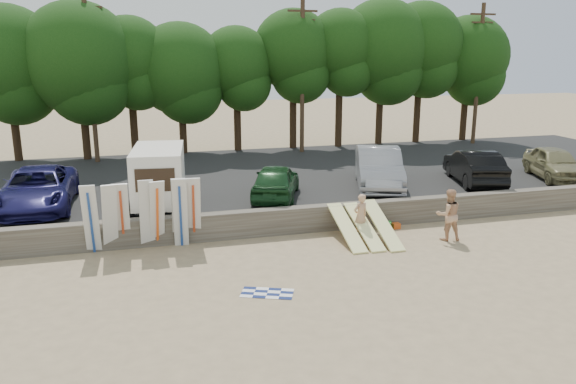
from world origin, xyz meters
name	(u,v)px	position (x,y,z in m)	size (l,w,h in m)	color
ground	(379,254)	(0.00, 0.00, 0.00)	(120.00, 120.00, 0.00)	tan
seawall	(348,216)	(0.00, 3.00, 0.50)	(44.00, 0.50, 1.00)	#6B6356
parking_lot	(295,178)	(0.00, 10.50, 0.35)	(44.00, 14.50, 0.70)	#282828
treeline	(252,55)	(-0.74, 17.49, 6.49)	(34.24, 6.75, 9.31)	#382616
utility_poles	(302,74)	(2.00, 16.00, 5.43)	(25.80, 0.26, 9.00)	#473321
box_trailer	(159,175)	(-7.07, 5.41, 2.05)	(2.51, 3.98, 2.41)	silver
car_0	(37,189)	(-11.73, 6.56, 1.50)	(2.65, 5.75, 1.60)	#18164F
car_1	(276,181)	(-2.28, 5.58, 1.44)	(1.76, 4.36, 1.49)	#163E1C
car_2	(379,168)	(2.70, 6.21, 1.60)	(1.91, 5.47, 1.80)	gray
car_3	(474,167)	(7.41, 5.84, 1.49)	(1.68, 4.81, 1.59)	black
car_4	(555,163)	(11.72, 5.64, 1.46)	(1.80, 4.48, 1.53)	#817A52
surfboard_upright_0	(91,220)	(-9.50, 2.47, 1.27)	(0.50, 0.06, 2.60)	silver
surfboard_upright_1	(110,218)	(-8.88, 2.51, 1.25)	(0.50, 0.06, 2.60)	silver
surfboard_upright_2	(122,217)	(-8.49, 2.62, 1.25)	(0.50, 0.06, 2.60)	silver
surfboard_upright_3	(147,214)	(-7.66, 2.56, 1.28)	(0.50, 0.06, 2.60)	silver
surfboard_upright_4	(157,214)	(-7.31, 2.54, 1.26)	(0.50, 0.06, 2.60)	silver
surfboard_upright_5	(179,212)	(-6.55, 2.60, 1.27)	(0.50, 0.06, 2.60)	silver
surfboard_upright_6	(180,213)	(-6.52, 2.43, 1.28)	(0.50, 0.06, 2.60)	silver
surfboard_upright_7	(194,211)	(-6.04, 2.60, 1.27)	(0.50, 0.06, 2.60)	silver
surfboard_low_0	(346,227)	(-0.64, 1.53, 0.53)	(0.56, 3.00, 0.07)	#FAF79D
surfboard_low_1	(364,226)	(0.02, 1.49, 0.52)	(0.56, 3.00, 0.07)	#FAF79D
surfboard_low_2	(382,224)	(0.68, 1.32, 0.59)	(0.56, 3.00, 0.07)	#FAF79D
beachgoer_a	(360,216)	(0.00, 1.76, 0.84)	(0.61, 0.40, 1.68)	tan
beachgoer_b	(448,215)	(3.01, 0.69, 0.96)	(0.94, 0.73, 1.93)	tan
cooler	(386,225)	(1.36, 2.40, 0.16)	(0.38, 0.30, 0.32)	#23812A
gear_bag	(396,226)	(1.78, 2.40, 0.11)	(0.30, 0.25, 0.22)	#D04E18
beach_towel	(267,293)	(-4.49, -2.14, 0.01)	(1.50, 1.50, 0.00)	white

